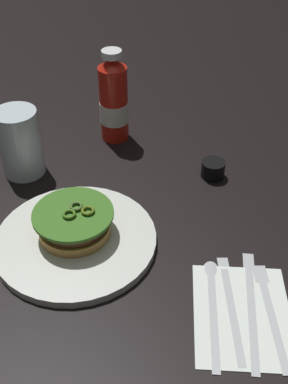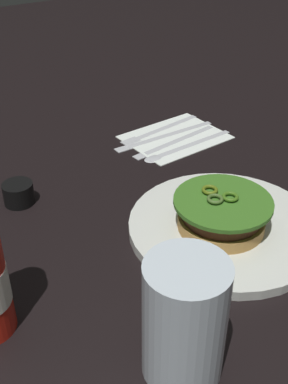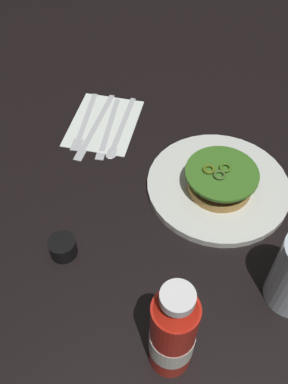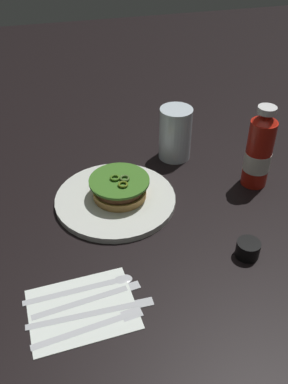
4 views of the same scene
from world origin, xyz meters
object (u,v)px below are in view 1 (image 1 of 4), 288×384
Objects in this scene: fork_utensil at (269,304)px; spoon_utensil at (212,295)px; burger_sandwich at (74,223)px; butter_knife at (251,298)px; ketchup_bottle at (114,101)px; condiment_cup at (213,169)px; dinner_plate at (76,240)px; steak_knife at (230,298)px; water_glass at (20,143)px; napkin at (242,314)px.

fork_utensil and spoon_utensil have the same top height.
butter_knife is at bearing -108.60° from burger_sandwich.
fork_utensil is (-0.44, -0.31, -0.09)m from ketchup_bottle.
condiment_cup is (0.21, -0.23, -0.02)m from burger_sandwich.
dinner_plate is 0.28m from steak_knife.
butter_knife and spoon_utensil have the same top height.
steak_knife is (-0.28, -0.41, -0.06)m from water_glass.
condiment_cup reaches higher than fork_utensil.
napkin is 0.83× the size of butter_knife.
burger_sandwich reaches higher than napkin.
water_glass is at bearing 94.44° from condiment_cup.
spoon_utensil is (-0.00, 0.06, 0.00)m from butter_knife.
condiment_cup reaches higher than butter_knife.
water_glass is 2.92× the size of condiment_cup.
burger_sandwich is 0.71× the size of fork_utensil.
spoon_utensil is (0.03, 0.04, 0.00)m from napkin.
butter_knife is (-0.43, -0.28, -0.09)m from ketchup_bottle.
water_glass is (0.19, 0.15, 0.06)m from dinner_plate.
napkin is 0.05m from spoon_utensil.
ketchup_bottle is 1.00× the size of spoon_utensil.
burger_sandwich is at bearing 177.58° from ketchup_bottle.
burger_sandwich is 0.74× the size of napkin.
water_glass is at bearing 38.38° from dinner_plate.
burger_sandwich is 0.61× the size of butter_knife.
dinner_plate is 1.36× the size of spoon_utensil.
burger_sandwich is 0.68× the size of steak_knife.
water_glass is at bearing 39.55° from burger_sandwich.
fork_utensil is 0.95× the size of spoon_utensil.
ketchup_bottle reaches higher than steak_knife.
napkin is 0.93× the size of steak_knife.
butter_knife is at bearing -106.78° from dinner_plate.
ketchup_bottle reaches higher than fork_utensil.
dinner_plate is at bearing 133.62° from condiment_cup.
water_glass reaches higher than butter_knife.
fork_utensil is at bearing -62.01° from napkin.
napkin is at bearing -112.72° from dinner_plate.
ketchup_bottle is at bearing 35.15° from fork_utensil.
steak_knife is at bearing -150.06° from ketchup_bottle.
fork_utensil is at bearing -104.81° from butter_knife.
ketchup_bottle is at bearing -1.87° from dinner_plate.
burger_sandwich is 0.31m from butter_knife.
butter_knife is (0.01, 0.03, 0.00)m from fork_utensil.
burger_sandwich is 0.26m from spoon_utensil.
ketchup_bottle reaches higher than burger_sandwich.
burger_sandwich reaches higher than spoon_utensil.
burger_sandwich reaches higher than fork_utensil.
burger_sandwich is at bearing 67.13° from spoon_utensil.
water_glass reaches higher than condiment_cup.
steak_knife is (-0.00, 0.03, 0.00)m from butter_knife.
ketchup_bottle is 1.10× the size of napkin.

